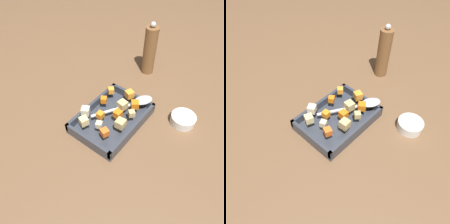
{
  "view_description": "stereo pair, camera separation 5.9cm",
  "coord_description": "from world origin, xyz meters",
  "views": [
    {
      "loc": [
        -0.46,
        -0.36,
        0.67
      ],
      "look_at": [
        -0.02,
        -0.02,
        0.06
      ],
      "focal_mm": 35.76,
      "sensor_mm": 36.0,
      "label": 1
    },
    {
      "loc": [
        -0.43,
        -0.4,
        0.67
      ],
      "look_at": [
        -0.02,
        -0.02,
        0.06
      ],
      "focal_mm": 35.76,
      "sensor_mm": 36.0,
      "label": 2
    }
  ],
  "objects": [
    {
      "name": "ground_plane",
      "position": [
        0.0,
        0.0,
        0.0
      ],
      "size": [
        4.0,
        4.0,
        0.0
      ],
      "primitive_type": "plane",
      "color": "brown"
    },
    {
      "name": "baking_dish",
      "position": [
        -0.02,
        -0.02,
        0.01
      ],
      "size": [
        0.29,
        0.21,
        0.05
      ],
      "color": "#333842",
      "rests_on": "ground_plane"
    },
    {
      "name": "carrot_chunk_back_center",
      "position": [
        -0.06,
        0.01,
        0.06
      ],
      "size": [
        0.03,
        0.03,
        0.02
      ],
      "primitive_type": "cube",
      "rotation": [
        0.0,
        0.0,
        4.78
      ],
      "color": "orange",
      "rests_on": "baking_dish"
    },
    {
      "name": "carrot_chunk_near_right",
      "position": [
        0.07,
        0.06,
        0.06
      ],
      "size": [
        0.03,
        0.03,
        0.02
      ],
      "primitive_type": "cube",
      "rotation": [
        0.0,
        0.0,
        5.49
      ],
      "color": "orange",
      "rests_on": "baking_dish"
    },
    {
      "name": "carrot_chunk_corner_nw",
      "position": [
        -0.11,
        -0.05,
        0.06
      ],
      "size": [
        0.03,
        0.03,
        0.03
      ],
      "primitive_type": "cube",
      "rotation": [
        0.0,
        0.0,
        2.78
      ],
      "color": "orange",
      "rests_on": "baking_dish"
    },
    {
      "name": "carrot_chunk_corner_ne",
      "position": [
        0.01,
        0.05,
        0.06
      ],
      "size": [
        0.03,
        0.03,
        0.02
      ],
      "primitive_type": "cube",
      "rotation": [
        0.0,
        0.0,
        5.3
      ],
      "color": "orange",
      "rests_on": "baking_dish"
    },
    {
      "name": "carrot_chunk_heap_side",
      "position": [
        -0.01,
        -0.04,
        0.06
      ],
      "size": [
        0.03,
        0.03,
        0.03
      ],
      "primitive_type": "cube",
      "rotation": [
        0.0,
        0.0,
        1.52
      ],
      "color": "orange",
      "rests_on": "baking_dish"
    },
    {
      "name": "carrot_chunk_heap_top",
      "position": [
        0.06,
        -0.06,
        0.06
      ],
      "size": [
        0.04,
        0.04,
        0.03
      ],
      "primitive_type": "cube",
      "rotation": [
        0.0,
        0.0,
        2.23
      ],
      "color": "orange",
      "rests_on": "baking_dish"
    },
    {
      "name": "carrot_chunk_corner_sw",
      "position": [
        0.1,
        -0.01,
        0.06
      ],
      "size": [
        0.04,
        0.04,
        0.03
      ],
      "primitive_type": "cube",
      "rotation": [
        0.0,
        0.0,
        4.3
      ],
      "color": "orange",
      "rests_on": "baking_dish"
    },
    {
      "name": "potato_chunk_far_right",
      "position": [
        -0.12,
        0.03,
        0.06
      ],
      "size": [
        0.04,
        0.04,
        0.03
      ],
      "primitive_type": "cube",
      "rotation": [
        0.0,
        0.0,
        1.2
      ],
      "color": "#E0CC89",
      "rests_on": "baking_dish"
    },
    {
      "name": "potato_chunk_rim_edge",
      "position": [
        0.02,
        -0.08,
        0.06
      ],
      "size": [
        0.03,
        0.03,
        0.02
      ],
      "primitive_type": "cube",
      "rotation": [
        0.0,
        0.0,
        3.98
      ],
      "color": "tan",
      "rests_on": "baking_dish"
    },
    {
      "name": "potato_chunk_front_center",
      "position": [
        -0.05,
        -0.08,
        0.06
      ],
      "size": [
        0.03,
        0.03,
        0.03
      ],
      "primitive_type": "cube",
      "rotation": [
        0.0,
        0.0,
        4.78
      ],
      "color": "tan",
      "rests_on": "baking_dish"
    },
    {
      "name": "potato_chunk_center",
      "position": [
        -0.08,
        0.06,
        0.06
      ],
      "size": [
        0.04,
        0.04,
        0.03
      ],
      "primitive_type": "cube",
      "rotation": [
        0.0,
        0.0,
        2.09
      ],
      "color": "beige",
      "rests_on": "baking_dish"
    },
    {
      "name": "potato_chunk_corner_se",
      "position": [
        0.03,
        -0.03,
        0.06
      ],
      "size": [
        0.04,
        0.04,
        0.03
      ],
      "primitive_type": "cube",
      "rotation": [
        0.0,
        0.0,
        1.39
      ],
      "color": "tan",
      "rests_on": "baking_dish"
    },
    {
      "name": "potato_chunk_near_spoon",
      "position": [
        -0.09,
        -0.02,
        0.06
      ],
      "size": [
        0.03,
        0.03,
        0.02
      ],
      "primitive_type": "cube",
      "rotation": [
        0.0,
        0.0,
        1.97
      ],
      "color": "beige",
      "rests_on": "baking_dish"
    },
    {
      "name": "serving_spoon",
      "position": [
        0.1,
        -0.07,
        0.06
      ],
      "size": [
        0.23,
        0.16,
        0.02
      ],
      "rotation": [
        0.0,
        0.0,
        2.61
      ],
      "color": "silver",
      "rests_on": "baking_dish"
    },
    {
      "name": "pepper_mill",
      "position": [
        0.35,
        0.05,
        0.11
      ],
      "size": [
        0.06,
        0.06,
        0.25
      ],
      "color": "brown",
      "rests_on": "ground_plane"
    },
    {
      "name": "small_prep_bowl",
      "position": [
        0.15,
        -0.23,
        0.02
      ],
      "size": [
        0.09,
        0.09,
        0.04
      ],
      "primitive_type": "cylinder",
      "color": "silver",
      "rests_on": "ground_plane"
    }
  ]
}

